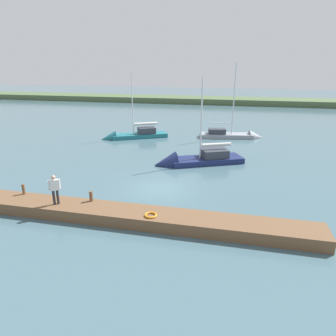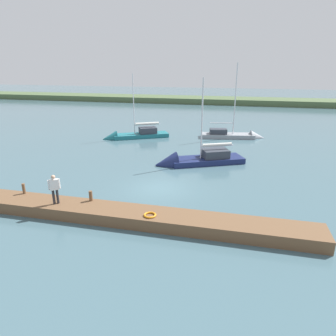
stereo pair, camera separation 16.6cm
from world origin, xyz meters
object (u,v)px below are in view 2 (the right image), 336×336
at_px(mooring_post_near, 91,196).
at_px(life_ring_buoy, 150,215).
at_px(sailboat_far_left, 236,137).
at_px(person_on_dock, 54,187).
at_px(sailboat_mid_channel, 192,161).
at_px(sailboat_behind_pier, 132,137).
at_px(mooring_post_far, 24,189).

relative_size(mooring_post_near, life_ring_buoy, 0.91).
bearing_deg(life_ring_buoy, sailboat_far_left, -99.78).
distance_m(life_ring_buoy, person_on_dock, 5.66).
distance_m(life_ring_buoy, sailboat_mid_channel, 11.24).
xyz_separation_m(mooring_post_near, life_ring_buoy, (-3.85, 1.00, -0.25)).
distance_m(sailboat_mid_channel, sailboat_behind_pier, 11.71).
bearing_deg(sailboat_mid_channel, sailboat_far_left, -132.67).
xyz_separation_m(mooring_post_near, sailboat_behind_pier, (4.12, -18.39, -0.80)).
relative_size(mooring_post_far, life_ring_buoy, 0.97).
relative_size(life_ring_buoy, sailboat_behind_pier, 0.08).
bearing_deg(life_ring_buoy, mooring_post_far, -6.91).
relative_size(mooring_post_near, mooring_post_far, 0.94).
height_order(mooring_post_far, sailboat_behind_pier, sailboat_behind_pier).
bearing_deg(life_ring_buoy, person_on_dock, -1.96).
distance_m(mooring_post_far, life_ring_buoy, 8.36).
bearing_deg(sailboat_behind_pier, person_on_dock, 68.59).
relative_size(mooring_post_near, sailboat_behind_pier, 0.07).
bearing_deg(mooring_post_far, person_on_dock, 163.31).
relative_size(life_ring_buoy, sailboat_mid_channel, 0.08).
distance_m(mooring_post_far, sailboat_far_left, 24.50).
distance_m(mooring_post_near, person_on_dock, 2.03).
bearing_deg(mooring_post_near, mooring_post_far, 0.00).
bearing_deg(mooring_post_near, sailboat_behind_pier, -77.37).
bearing_deg(sailboat_far_left, mooring_post_far, -129.42).
xyz_separation_m(sailboat_mid_channel, person_on_dock, (6.00, 11.03, 1.44)).
distance_m(mooring_post_near, mooring_post_far, 4.44).
bearing_deg(person_on_dock, sailboat_mid_channel, -66.05).
distance_m(mooring_post_far, sailboat_mid_channel, 13.45).
relative_size(sailboat_far_left, sailboat_behind_pier, 1.14).
height_order(mooring_post_far, person_on_dock, person_on_dock).
xyz_separation_m(life_ring_buoy, sailboat_behind_pier, (7.97, -19.39, -0.55)).
bearing_deg(mooring_post_far, sailboat_mid_channel, -130.46).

